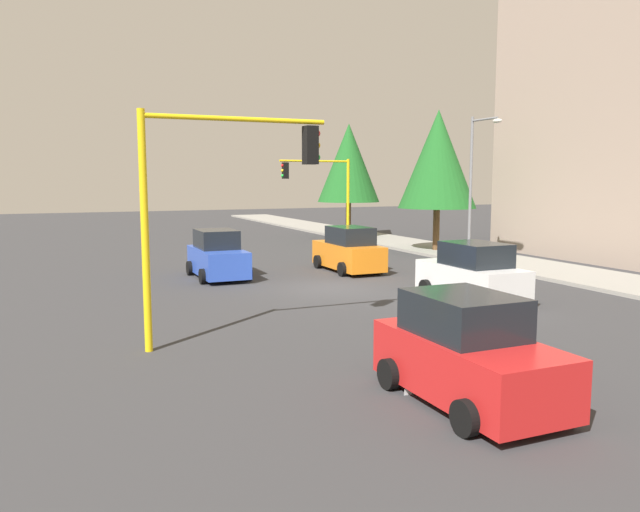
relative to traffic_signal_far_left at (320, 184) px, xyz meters
name	(u,v)px	position (x,y,z in m)	size (l,w,h in m)	color
ground_plane	(332,288)	(14.00, -5.63, -3.75)	(120.00, 120.00, 0.00)	#353538
sidewalk_kerb	(477,257)	(9.00, 4.87, -3.68)	(80.00, 4.00, 0.15)	gray
lane_arrow_near	(444,400)	(25.51, -8.63, -3.74)	(2.40, 1.10, 1.10)	silver
traffic_signal_far_left	(320,184)	(0.00, 0.00, 0.00)	(0.36, 4.59, 5.27)	yellow
traffic_signal_near_right	(221,182)	(20.00, -11.32, 0.23)	(0.36, 4.59, 5.62)	yellow
street_lamp_curbside	(476,173)	(10.39, 3.57, 0.60)	(2.15, 0.28, 7.00)	slate
tree_roadside_mid	(438,159)	(6.00, 4.37, 1.36)	(4.26, 4.26, 7.78)	brown
tree_roadside_far	(349,163)	(-4.00, 3.87, 1.39)	(4.28, 4.28, 7.83)	brown
car_orange	(349,251)	(10.37, -3.17, -2.85)	(4.16, 2.00, 1.98)	orange
car_white	(472,275)	(18.12, -2.42, -2.85)	(4.03, 2.10, 1.98)	white
car_blue	(218,256)	(9.91, -8.93, -2.85)	(3.92, 2.03, 1.98)	blue
car_red	(467,354)	(25.73, -8.31, -2.85)	(3.89, 2.11, 1.98)	red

